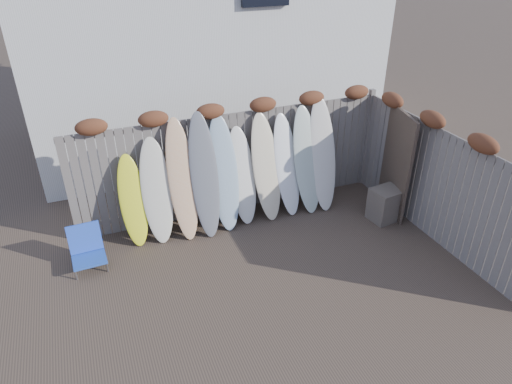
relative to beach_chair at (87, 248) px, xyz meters
name	(u,v)px	position (x,y,z in m)	size (l,w,h in m)	color
ground	(284,281)	(2.83, -1.59, -0.32)	(80.00, 80.00, 0.00)	#493A2D
back_fence	(236,154)	(2.89, 0.80, 0.86)	(6.05, 0.28, 2.24)	slate
right_fence	(437,178)	(5.82, -1.34, 0.82)	(0.28, 4.40, 2.24)	slate
house	(194,10)	(3.33, 4.90, 2.88)	(8.50, 5.50, 6.33)	silver
beach_chair	(87,248)	(0.00, 0.00, 0.00)	(0.55, 0.58, 0.70)	blue
wooden_crate	(385,204)	(5.39, -0.65, 0.00)	(0.55, 0.46, 0.64)	brown
lattice_panel	(394,161)	(5.73, -0.29, 0.69)	(0.06, 1.36, 2.04)	#423928
surfboard_0	(133,201)	(0.87, 0.44, 0.47)	(0.45, 0.07, 1.65)	#FBFF26
surfboard_1	(157,191)	(1.29, 0.41, 0.59)	(0.52, 0.07, 1.90)	silver
surfboard_2	(182,180)	(1.74, 0.38, 0.73)	(0.48, 0.07, 2.20)	tan
surfboard_3	(204,176)	(2.14, 0.33, 0.77)	(0.49, 0.07, 2.27)	slate
surfboard_4	(224,174)	(2.51, 0.38, 0.71)	(0.52, 0.07, 2.15)	#9DB8CB
surfboard_5	(242,176)	(2.88, 0.43, 0.57)	(0.50, 0.07, 1.86)	white
surfboard_6	(266,168)	(3.35, 0.40, 0.67)	(0.53, 0.07, 2.08)	beige
surfboard_7	(287,165)	(3.78, 0.41, 0.64)	(0.49, 0.07, 2.00)	white
surfboard_8	(307,160)	(4.19, 0.36, 0.69)	(0.53, 0.07, 2.11)	silver
surfboard_9	(323,155)	(4.52, 0.35, 0.75)	(0.53, 0.07, 2.24)	silver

